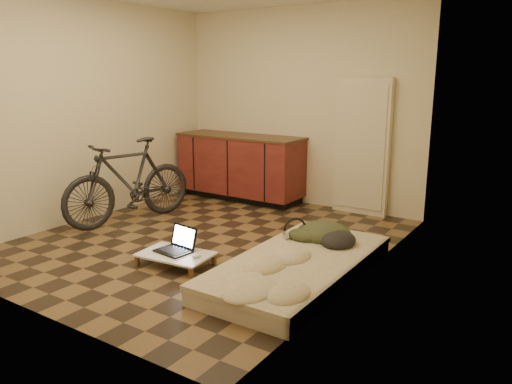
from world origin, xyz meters
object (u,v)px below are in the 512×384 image
Objects in this scene: futon at (298,267)px; bicycle at (128,177)px; laptop at (177,246)px; lap_desk at (176,255)px.

bicycle is at bearing 171.60° from futon.
futon is 1.18m from laptop.
lap_desk is 0.10m from laptop.
bicycle is at bearing 146.46° from lap_desk.
laptop reaches higher than futon.
bicycle reaches higher than laptop.
laptop reaches higher than lap_desk.
laptop is (-0.04, 0.06, 0.06)m from lap_desk.
futon is 2.85× the size of lap_desk.
bicycle is 4.81× the size of laptop.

